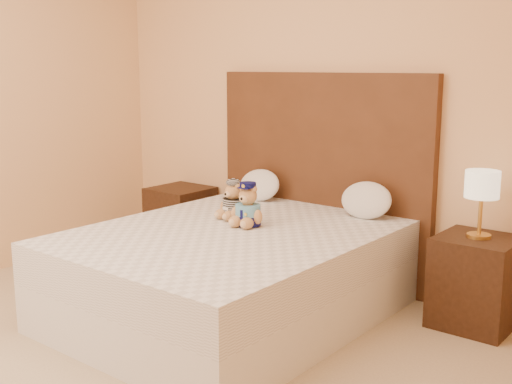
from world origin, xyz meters
TOP-DOWN VIEW (x-y plane):
  - room_walls at (0.00, 0.46)m, footprint 4.04×4.52m
  - bed at (0.00, 1.20)m, footprint 1.60×2.00m
  - headboard at (0.00, 2.21)m, footprint 1.75×0.08m
  - nightstand_left at (-1.25, 2.00)m, footprint 0.45×0.45m
  - nightstand_right at (1.25, 2.00)m, footprint 0.45×0.45m
  - lamp at (1.25, 2.00)m, footprint 0.20×0.20m
  - teddy_police at (0.01, 1.36)m, footprint 0.26×0.25m
  - teddy_prisoner at (-0.19, 1.45)m, footprint 0.25×0.24m
  - pillow_left at (-0.43, 2.03)m, footprint 0.36×0.23m
  - pillow_right at (0.48, 2.03)m, footprint 0.37×0.24m

SIDE VIEW (x-z plane):
  - nightstand_left at x=-1.25m, z-range 0.00..0.55m
  - nightstand_right at x=1.25m, z-range 0.00..0.55m
  - bed at x=0.00m, z-range 0.00..0.55m
  - teddy_prisoner at x=-0.19m, z-range 0.55..0.80m
  - pillow_left at x=-0.43m, z-range 0.55..0.80m
  - pillow_right at x=0.48m, z-range 0.55..0.81m
  - teddy_police at x=0.01m, z-range 0.55..0.83m
  - headboard at x=0.00m, z-range 0.00..1.50m
  - lamp at x=1.25m, z-range 0.65..1.05m
  - room_walls at x=0.00m, z-range 0.45..3.17m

